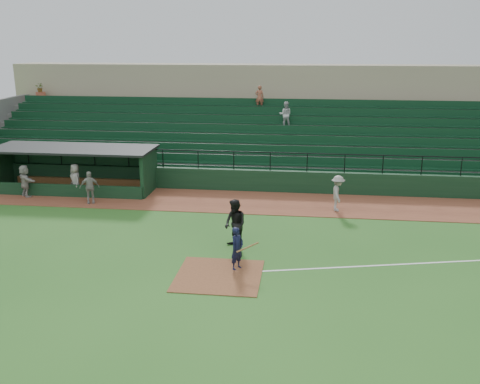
# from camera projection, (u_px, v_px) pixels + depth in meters

# --- Properties ---
(ground) EXTENTS (90.00, 90.00, 0.00)m
(ground) POSITION_uv_depth(u_px,v_px,m) (223.00, 265.00, 19.70)
(ground) COLOR #275A1D
(ground) RESTS_ON ground
(warning_track) EXTENTS (40.00, 4.00, 0.03)m
(warning_track) POSITION_uv_depth(u_px,v_px,m) (247.00, 202.00, 27.33)
(warning_track) COLOR brown
(warning_track) RESTS_ON ground
(home_plate_dirt) EXTENTS (3.00, 3.00, 0.03)m
(home_plate_dirt) POSITION_uv_depth(u_px,v_px,m) (219.00, 276.00, 18.74)
(home_plate_dirt) COLOR brown
(home_plate_dirt) RESTS_ON ground
(foul_line) EXTENTS (17.49, 4.44, 0.01)m
(foul_line) POSITION_uv_depth(u_px,v_px,m) (439.00, 262.00, 19.87)
(foul_line) COLOR white
(foul_line) RESTS_ON ground
(stadium_structure) EXTENTS (38.00, 13.08, 6.40)m
(stadium_structure) POSITION_uv_depth(u_px,v_px,m) (262.00, 132.00, 34.77)
(stadium_structure) COLOR black
(stadium_structure) RESTS_ON ground
(dugout) EXTENTS (8.90, 3.20, 2.42)m
(dugout) POSITION_uv_depth(u_px,v_px,m) (78.00, 165.00, 29.63)
(dugout) COLOR black
(dugout) RESTS_ON ground
(batter_at_plate) EXTENTS (1.11, 0.72, 1.61)m
(batter_at_plate) POSITION_uv_depth(u_px,v_px,m) (237.00, 249.00, 19.08)
(batter_at_plate) COLOR black
(batter_at_plate) RESTS_ON ground
(umpire) EXTENTS (1.22, 1.23, 2.00)m
(umpire) POSITION_uv_depth(u_px,v_px,m) (235.00, 224.00, 21.03)
(umpire) COLOR black
(umpire) RESTS_ON ground
(runner) EXTENTS (0.68, 1.15, 1.76)m
(runner) POSITION_uv_depth(u_px,v_px,m) (338.00, 193.00, 25.66)
(runner) COLOR gray
(runner) RESTS_ON warning_track
(dugout_player_a) EXTENTS (1.06, 0.75, 1.66)m
(dugout_player_a) POSITION_uv_depth(u_px,v_px,m) (89.00, 187.00, 26.91)
(dugout_player_a) COLOR #9A9690
(dugout_player_a) RESTS_ON warning_track
(dugout_player_b) EXTENTS (0.98, 0.99, 1.72)m
(dugout_player_b) POSITION_uv_depth(u_px,v_px,m) (76.00, 180.00, 28.26)
(dugout_player_b) COLOR #A09A96
(dugout_player_b) RESTS_ON warning_track
(dugout_player_c) EXTENTS (1.55, 1.39, 1.71)m
(dugout_player_c) POSITION_uv_depth(u_px,v_px,m) (25.00, 181.00, 28.08)
(dugout_player_c) COLOR #ACA7A1
(dugout_player_c) RESTS_ON warning_track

